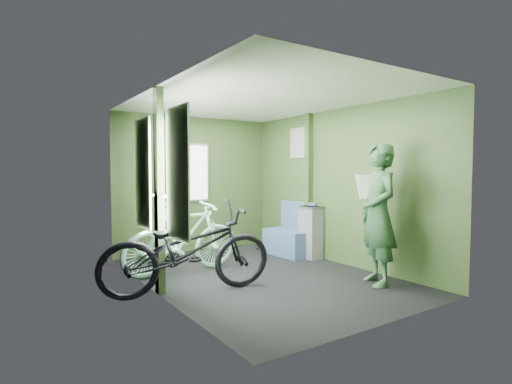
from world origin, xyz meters
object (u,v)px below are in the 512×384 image
bicycle_mint (183,275)px  waste_box (311,232)px  passenger (378,214)px  bench_seat (290,239)px  bicycle_black (189,295)px

bicycle_mint → waste_box: waste_box is taller
passenger → bench_seat: 2.03m
passenger → bench_seat: passenger is taller
bicycle_black → bicycle_mint: bicycle_black is taller
waste_box → bench_seat: 0.43m
bicycle_black → bicycle_mint: (0.30, 0.83, 0.00)m
bicycle_mint → bench_seat: (1.97, 0.21, 0.26)m
bicycle_mint → passenger: passenger is taller
bicycle_black → bench_seat: bench_seat is taller
bench_seat → passenger: bearing=-97.8°
bicycle_black → passenger: bearing=-103.1°
bicycle_black → waste_box: size_ratio=2.35×
bicycle_black → passenger: (2.09, -0.89, 0.86)m
bicycle_black → bicycle_mint: size_ratio=1.17×
bicycle_mint → waste_box: bearing=-97.0°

